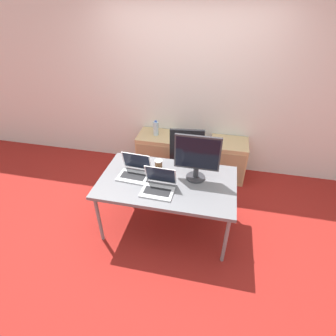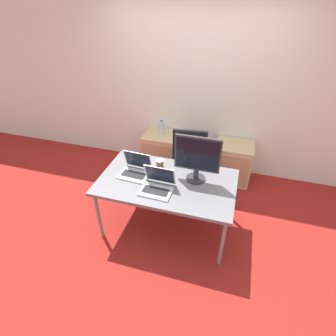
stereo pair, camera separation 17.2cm
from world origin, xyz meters
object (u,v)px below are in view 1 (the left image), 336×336
Objects in this scene: cabinet_right at (227,160)px; mouse at (167,179)px; laptop_left at (134,171)px; cabinet_left at (157,152)px; coffee_cup_white at (157,173)px; monitor at (197,157)px; office_chair at (186,165)px; laptop_right at (158,186)px; coffee_cup_brown at (159,164)px; water_bottle at (156,128)px.

mouse is (-0.69, -1.21, 0.42)m from cabinet_right.
cabinet_left is at bearing 92.38° from laptop_left.
laptop_left is at bearing 178.97° from mouse.
cabinet_left is at bearing 105.01° from coffee_cup_white.
monitor is at bearing 17.58° from mouse.
laptop_right is (-0.16, -0.98, 0.37)m from office_chair.
mouse reaches higher than cabinet_left.
coffee_cup_white is (0.26, 0.03, -0.01)m from laptop_left.
monitor is (-0.38, -1.11, 0.70)m from cabinet_right.
office_chair reaches higher than cabinet_right.
coffee_cup_white is (-0.24, -0.74, 0.36)m from office_chair.
laptop_left is 0.75m from monitor.
laptop_right is at bearing -74.47° from cabinet_left.
coffee_cup_brown is (-0.10, 0.39, 0.01)m from laptop_right.
office_chair is at bearing -37.63° from cabinet_left.
laptop_right is (-0.75, -1.40, 0.46)m from cabinet_right.
laptop_right is at bearing -74.49° from water_bottle.
laptop_left is at bearing -122.81° from office_chair.
cabinet_left is at bearing 180.00° from cabinet_right.
laptop_left reaches higher than coffee_cup_white.
coffee_cup_white is at bearing -125.37° from cabinet_right.
coffee_cup_white is 0.79× the size of coffee_cup_brown.
water_bottle is at bearing 142.23° from office_chair.
cabinet_right is at bearing 61.89° from laptop_right.
laptop_left is (-1.09, -1.20, 0.46)m from cabinet_right.
office_chair is 3.01× the size of laptop_right.
laptop_left is at bearing -132.29° from cabinet_right.
cabinet_right is 1.13× the size of monitor.
cabinet_right is at bearing 50.07° from coffee_cup_brown.
laptop_left is 5.94× the size of mouse.
water_bottle is 2.04× the size of coffee_cup_brown.
mouse is 0.25m from coffee_cup_brown.
laptop_right reaches higher than water_bottle.
laptop_left is 0.66× the size of monitor.
water_bottle is at bearing 92.38° from laptop_left.
coffee_cup_brown reaches higher than coffee_cup_white.
laptop_left reaches higher than mouse.
coffee_cup_white is (0.31, -1.17, 0.45)m from cabinet_left.
coffee_cup_white is at bearing -107.71° from office_chair.
cabinet_right is at bearing -0.11° from water_bottle.
laptop_left is 0.27m from coffee_cup_white.
cabinet_left is at bearing 105.53° from laptop_right.
cabinet_right is at bearing 0.00° from cabinet_left.
coffee_cup_brown is at bearing 96.40° from coffee_cup_white.
cabinet_left is at bearing 124.47° from monitor.
water_bottle is 1.37m from monitor.
coffee_cup_brown is at bearing -129.93° from cabinet_right.
water_bottle reaches higher than cabinet_left.
cabinet_right is 1.36m from monitor.
office_chair is 4.51× the size of water_bottle.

